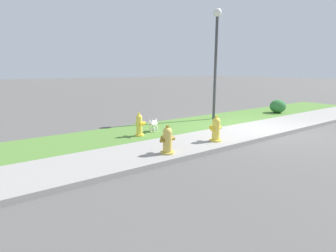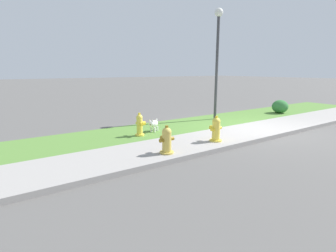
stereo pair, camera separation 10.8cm
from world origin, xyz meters
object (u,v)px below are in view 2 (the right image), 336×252
at_px(fire_hydrant_across_street, 167,140).
at_px(street_lamp, 218,47).
at_px(fire_hydrant_at_driveway, 216,129).
at_px(fire_hydrant_by_grass_verge, 140,125).
at_px(shrub_bush_near_lamp, 280,107).
at_px(small_white_dog, 154,124).

height_order(fire_hydrant_across_street, street_lamp, street_lamp).
bearing_deg(fire_hydrant_at_driveway, fire_hydrant_by_grass_verge, 124.23).
relative_size(fire_hydrant_by_grass_verge, street_lamp, 0.17).
relative_size(fire_hydrant_by_grass_verge, shrub_bush_near_lamp, 0.98).
relative_size(fire_hydrant_at_driveway, fire_hydrant_by_grass_verge, 1.03).
height_order(small_white_dog, street_lamp, street_lamp).
bearing_deg(shrub_bush_near_lamp, small_white_dog, 178.92).
height_order(fire_hydrant_across_street, small_white_dog, fire_hydrant_across_street).
bearing_deg(fire_hydrant_at_driveway, street_lamp, 41.05).
relative_size(fire_hydrant_across_street, street_lamp, 0.16).
relative_size(street_lamp, shrub_bush_near_lamp, 5.93).
xyz_separation_m(fire_hydrant_across_street, fire_hydrant_at_driveway, (1.75, 0.12, 0.02)).
distance_m(small_white_dog, shrub_bush_near_lamp, 6.79).
bearing_deg(fire_hydrant_by_grass_verge, fire_hydrant_across_street, -7.30).
distance_m(fire_hydrant_at_driveway, small_white_dog, 2.15).
bearing_deg(small_white_dog, fire_hydrant_by_grass_verge, -16.92).
height_order(fire_hydrant_across_street, fire_hydrant_at_driveway, fire_hydrant_at_driveway).
xyz_separation_m(fire_hydrant_by_grass_verge, street_lamp, (3.84, 0.68, 2.50)).
height_order(small_white_dog, shrub_bush_near_lamp, shrub_bush_near_lamp).
bearing_deg(small_white_dog, shrub_bush_near_lamp, 143.87).
bearing_deg(fire_hydrant_by_grass_verge, street_lamp, 102.05).
bearing_deg(fire_hydrant_by_grass_verge, small_white_dog, 110.09).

